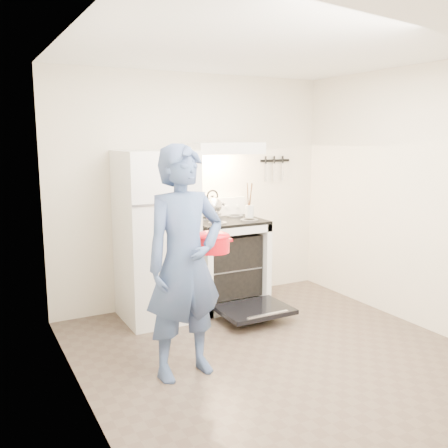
# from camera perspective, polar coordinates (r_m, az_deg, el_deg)

# --- Properties ---
(floor) EXTENTS (3.60, 3.60, 0.00)m
(floor) POSITION_cam_1_polar(r_m,az_deg,el_deg) (4.32, 7.06, -15.23)
(floor) COLOR #4E4136
(floor) RESTS_ON ground
(back_wall) EXTENTS (3.20, 0.02, 2.50)m
(back_wall) POSITION_cam_1_polar(r_m,az_deg,el_deg) (5.51, -3.45, 3.89)
(back_wall) COLOR beige
(back_wall) RESTS_ON ground
(refrigerator) EXTENTS (0.70, 0.70, 1.70)m
(refrigerator) POSITION_cam_1_polar(r_m,az_deg,el_deg) (5.03, -7.76, -1.39)
(refrigerator) COLOR white
(refrigerator) RESTS_ON floor
(stove_body) EXTENTS (0.76, 0.65, 0.92)m
(stove_body) POSITION_cam_1_polar(r_m,az_deg,el_deg) (5.46, 0.26, -4.57)
(stove_body) COLOR white
(stove_body) RESTS_ON floor
(cooktop) EXTENTS (0.76, 0.65, 0.03)m
(cooktop) POSITION_cam_1_polar(r_m,az_deg,el_deg) (5.36, 0.27, 0.34)
(cooktop) COLOR black
(cooktop) RESTS_ON stove_body
(backsplash) EXTENTS (0.76, 0.07, 0.20)m
(backsplash) POSITION_cam_1_polar(r_m,az_deg,el_deg) (5.59, -1.11, 1.94)
(backsplash) COLOR white
(backsplash) RESTS_ON cooktop
(oven_door) EXTENTS (0.70, 0.54, 0.04)m
(oven_door) POSITION_cam_1_polar(r_m,az_deg,el_deg) (5.07, 3.48, -9.74)
(oven_door) COLOR black
(oven_door) RESTS_ON floor
(oven_rack) EXTENTS (0.60, 0.52, 0.01)m
(oven_rack) POSITION_cam_1_polar(r_m,az_deg,el_deg) (5.47, 0.26, -4.78)
(oven_rack) COLOR gray
(oven_rack) RESTS_ON stove_body
(range_hood) EXTENTS (0.76, 0.50, 0.12)m
(range_hood) POSITION_cam_1_polar(r_m,az_deg,el_deg) (5.35, -0.11, 8.67)
(range_hood) COLOR white
(range_hood) RESTS_ON back_wall
(knife_strip) EXTENTS (0.40, 0.02, 0.03)m
(knife_strip) POSITION_cam_1_polar(r_m,az_deg,el_deg) (5.98, 5.85, 7.23)
(knife_strip) COLOR black
(knife_strip) RESTS_ON back_wall
(pizza_stone) EXTENTS (0.34, 0.34, 0.02)m
(pizza_stone) POSITION_cam_1_polar(r_m,az_deg,el_deg) (5.46, 0.84, -4.65)
(pizza_stone) COLOR #926A4E
(pizza_stone) RESTS_ON oven_rack
(tea_kettle) EXTENTS (0.26, 0.21, 0.31)m
(tea_kettle) POSITION_cam_1_polar(r_m,az_deg,el_deg) (5.42, -1.33, 2.27)
(tea_kettle) COLOR silver
(tea_kettle) RESTS_ON cooktop
(utensil_jar) EXTENTS (0.09, 0.09, 0.13)m
(utensil_jar) POSITION_cam_1_polar(r_m,az_deg,el_deg) (5.32, 2.93, 1.46)
(utensil_jar) COLOR silver
(utensil_jar) RESTS_ON cooktop
(person) EXTENTS (0.69, 0.49, 1.78)m
(person) POSITION_cam_1_polar(r_m,az_deg,el_deg) (3.79, -4.51, -4.46)
(person) COLOR navy
(person) RESTS_ON floor
(dutch_oven) EXTENTS (0.36, 0.29, 0.24)m
(dutch_oven) POSITION_cam_1_polar(r_m,az_deg,el_deg) (4.15, -1.36, -2.29)
(dutch_oven) COLOR red
(dutch_oven) RESTS_ON person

